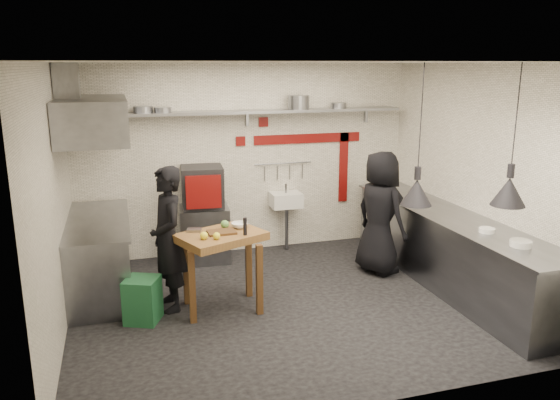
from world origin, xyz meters
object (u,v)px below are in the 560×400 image
object	(u,v)px
chef_left	(168,239)
chef_right	(380,213)
combi_oven	(202,187)
prep_table	(222,271)
green_bin	(143,300)
oven_stand	(205,233)

from	to	relation	value
chef_left	chef_right	bearing A→B (deg)	87.29
combi_oven	prep_table	xyz separation A→B (m)	(-0.06, -1.71, -0.63)
combi_oven	prep_table	world-z (taller)	combi_oven
combi_oven	green_bin	world-z (taller)	combi_oven
oven_stand	green_bin	bearing A→B (deg)	-113.70
green_bin	prep_table	bearing A→B (deg)	4.19
combi_oven	chef_left	xyz separation A→B (m)	(-0.64, -1.51, -0.25)
combi_oven	chef_left	bearing A→B (deg)	-107.58
combi_oven	chef_right	distance (m)	2.51
combi_oven	oven_stand	bearing A→B (deg)	-59.21
prep_table	chef_left	distance (m)	0.72
oven_stand	combi_oven	bearing A→B (deg)	120.79
oven_stand	combi_oven	size ratio (longest dim) A/B	1.38
chef_right	combi_oven	bearing A→B (deg)	44.04
chef_right	oven_stand	bearing A→B (deg)	44.30
combi_oven	chef_right	xyz separation A→B (m)	(2.21, -1.17, -0.25)
combi_oven	green_bin	xyz separation A→B (m)	(-0.97, -1.78, -0.84)
chef_right	green_bin	bearing A→B (deg)	82.79
green_bin	prep_table	distance (m)	0.93
oven_stand	chef_right	distance (m)	2.52
oven_stand	chef_left	world-z (taller)	chef_left
prep_table	combi_oven	bearing A→B (deg)	65.43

